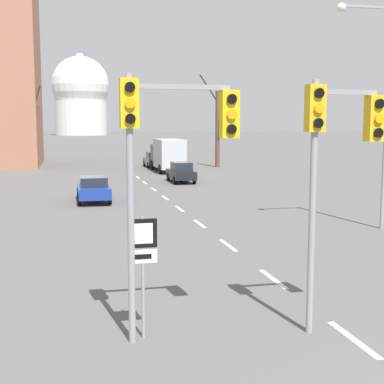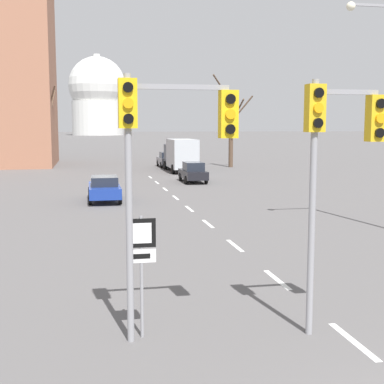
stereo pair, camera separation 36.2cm
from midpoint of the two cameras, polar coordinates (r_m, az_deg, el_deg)
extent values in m
cube|color=silver|center=(11.91, 15.97, -14.85)|extent=(0.16, 2.00, 0.01)
cube|color=silver|center=(15.78, 8.00, -9.16)|extent=(0.16, 2.00, 0.01)
cube|color=silver|center=(19.91, 3.37, -5.69)|extent=(0.16, 2.00, 0.01)
cube|color=silver|center=(24.17, 0.38, -3.40)|extent=(0.16, 2.00, 0.01)
cube|color=silver|center=(28.51, -1.69, -1.79)|extent=(0.16, 2.00, 0.01)
cube|color=silver|center=(32.89, -3.22, -0.61)|extent=(0.16, 2.00, 0.01)
cube|color=silver|center=(37.30, -4.38, 0.29)|extent=(0.16, 2.00, 0.01)
cube|color=silver|center=(41.73, -5.29, 1.00)|extent=(0.16, 2.00, 0.01)
cube|color=silver|center=(46.17, -6.04, 1.57)|extent=(0.16, 2.00, 0.01)
cylinder|color=gray|center=(10.70, -7.52, -2.09)|extent=(0.14, 0.14, 5.41)
cube|color=yellow|center=(10.58, -7.71, 9.35)|extent=(0.36, 0.28, 0.96)
cylinder|color=black|center=(10.43, -7.65, 11.02)|extent=(0.20, 0.06, 0.20)
cylinder|color=orange|center=(10.41, -7.63, 9.39)|extent=(0.20, 0.06, 0.20)
cylinder|color=black|center=(10.40, -7.60, 7.75)|extent=(0.20, 0.06, 0.20)
cube|color=gray|center=(10.74, -2.25, 11.14)|extent=(2.03, 0.10, 0.10)
cube|color=yellow|center=(10.94, 3.04, 8.28)|extent=(0.36, 0.28, 0.96)
cylinder|color=black|center=(10.79, 3.30, 9.87)|extent=(0.20, 0.06, 0.20)
cylinder|color=orange|center=(10.78, 3.29, 8.29)|extent=(0.20, 0.06, 0.20)
cylinder|color=black|center=(10.78, 3.28, 6.71)|extent=(0.20, 0.06, 0.20)
cylinder|color=gray|center=(11.37, 11.82, -1.84)|extent=(0.14, 0.14, 5.33)
cube|color=gold|center=(11.24, 12.09, 8.72)|extent=(0.36, 0.28, 0.96)
cylinder|color=black|center=(11.10, 12.51, 10.27)|extent=(0.20, 0.06, 0.20)
cylinder|color=orange|center=(11.09, 12.47, 8.74)|extent=(0.20, 0.06, 0.20)
cylinder|color=black|center=(11.08, 12.42, 7.20)|extent=(0.20, 0.06, 0.20)
cube|color=gray|center=(11.56, 15.24, 10.22)|extent=(1.36, 0.10, 0.10)
cube|color=gold|center=(11.87, 18.07, 7.47)|extent=(0.36, 0.28, 0.96)
cylinder|color=black|center=(11.73, 18.56, 8.92)|extent=(0.20, 0.06, 0.20)
cylinder|color=orange|center=(11.72, 18.50, 7.46)|extent=(0.20, 0.06, 0.20)
cylinder|color=black|center=(11.72, 18.44, 6.01)|extent=(0.20, 0.06, 0.20)
cylinder|color=gray|center=(11.21, -6.21, -9.08)|extent=(0.07, 0.07, 2.57)
cube|color=black|center=(10.97, -6.26, -4.41)|extent=(0.60, 0.03, 0.60)
cube|color=white|center=(10.95, -6.25, -4.43)|extent=(0.42, 0.01, 0.42)
cube|color=white|center=(11.07, -6.23, -6.85)|extent=(0.60, 0.03, 0.28)
cube|color=black|center=(11.05, -6.22, -6.87)|extent=(0.36, 0.01, 0.10)
cube|color=gray|center=(23.88, 17.69, 18.32)|extent=(2.23, 0.10, 0.10)
sphere|color=#F2EAC6|center=(23.34, 15.19, 18.48)|extent=(0.36, 0.36, 0.36)
cube|color=black|center=(41.82, -1.43, 1.91)|extent=(1.65, 4.17, 0.63)
cube|color=#1E232D|center=(41.57, -1.38, 2.76)|extent=(1.40, 2.00, 0.65)
cylinder|color=black|center=(42.97, -2.79, 1.62)|extent=(0.18, 0.65, 0.65)
cylinder|color=black|center=(43.27, -0.77, 1.67)|extent=(0.18, 0.65, 0.65)
cylinder|color=black|center=(40.44, -2.14, 1.29)|extent=(0.18, 0.65, 0.65)
cylinder|color=black|center=(40.76, 0.00, 1.34)|extent=(0.18, 0.65, 0.65)
cube|color=navy|center=(31.70, -10.79, 0.16)|extent=(1.78, 4.49, 0.61)
cube|color=#1E232D|center=(31.41, -10.80, 1.14)|extent=(1.51, 2.16, 0.54)
cylinder|color=black|center=(33.10, -12.32, -0.12)|extent=(0.18, 0.69, 0.69)
cylinder|color=black|center=(33.15, -9.42, -0.04)|extent=(0.18, 0.69, 0.69)
cylinder|color=black|center=(30.34, -12.26, -0.76)|extent=(0.18, 0.69, 0.69)
cylinder|color=black|center=(30.40, -9.09, -0.68)|extent=(0.18, 0.69, 0.69)
cube|color=slate|center=(57.54, -4.21, 3.34)|extent=(1.89, 4.45, 0.70)
cube|color=#1E232D|center=(57.28, -4.19, 3.97)|extent=(1.61, 2.13, 0.59)
cylinder|color=black|center=(58.79, -5.28, 3.07)|extent=(0.18, 0.64, 0.64)
cylinder|color=black|center=(59.06, -3.55, 3.10)|extent=(0.18, 0.64, 0.64)
cylinder|color=black|center=(56.07, -4.90, 2.88)|extent=(0.18, 0.64, 0.64)
cylinder|color=black|center=(56.35, -3.10, 2.91)|extent=(0.18, 0.64, 0.64)
cube|color=#333842|center=(54.16, -3.33, 3.98)|extent=(2.20, 2.00, 2.10)
cube|color=#B2B7BC|center=(50.61, -2.65, 4.11)|extent=(2.30, 5.20, 2.70)
cylinder|color=black|center=(54.06, -4.47, 2.85)|extent=(0.24, 0.88, 0.88)
cylinder|color=black|center=(54.42, -2.17, 2.90)|extent=(0.24, 0.88, 0.88)
cylinder|color=black|center=(49.10, -3.61, 2.44)|extent=(0.24, 0.88, 0.88)
cylinder|color=black|center=(49.50, -1.09, 2.49)|extent=(0.24, 0.88, 0.88)
cylinder|color=brown|center=(58.27, -16.62, 6.36)|extent=(0.44, 0.44, 7.94)
cylinder|color=brown|center=(57.81, -16.37, 9.74)|extent=(0.91, 1.18, 2.34)
cylinder|color=brown|center=(58.51, -18.11, 8.33)|extent=(2.97, 0.40, 2.00)
cylinder|color=brown|center=(59.48, -16.34, 8.98)|extent=(0.69, 2.50, 3.06)
cylinder|color=brown|center=(57.34, 2.56, 6.69)|extent=(0.47, 0.47, 8.05)
cylinder|color=brown|center=(55.98, 3.27, 8.64)|extent=(0.57, 3.14, 2.40)
cylinder|color=brown|center=(57.24, 3.72, 8.83)|extent=(2.21, 1.09, 2.84)
cylinder|color=brown|center=(56.26, 1.56, 11.08)|extent=(2.47, 2.18, 2.55)
cylinder|color=silver|center=(258.97, -11.78, 7.72)|extent=(23.99, 23.99, 15.99)
sphere|color=silver|center=(259.64, -11.86, 11.10)|extent=(26.65, 26.65, 26.65)
cylinder|color=silver|center=(260.79, -11.93, 13.73)|extent=(3.20, 3.20, 4.66)
camera|label=1|loc=(0.18, -90.89, -0.11)|focal=50.00mm
camera|label=2|loc=(0.18, 89.11, 0.11)|focal=50.00mm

